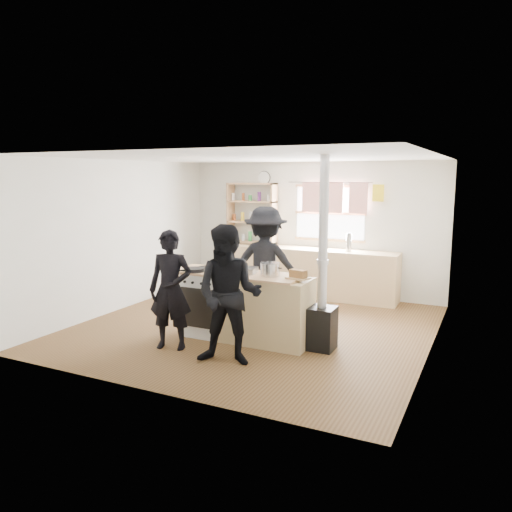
# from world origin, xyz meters

# --- Properties ---
(ground) EXTENTS (5.00, 5.00, 0.01)m
(ground) POSITION_xyz_m (0.00, 0.00, -0.01)
(ground) COLOR brown
(ground) RESTS_ON ground
(back_counter) EXTENTS (3.40, 0.55, 0.90)m
(back_counter) POSITION_xyz_m (0.00, 2.22, 0.45)
(back_counter) COLOR #D4B280
(back_counter) RESTS_ON ground
(shelving_unit) EXTENTS (1.00, 0.28, 1.20)m
(shelving_unit) POSITION_xyz_m (-1.20, 2.34, 1.51)
(shelving_unit) COLOR tan
(shelving_unit) RESTS_ON back_counter
(thermos) EXTENTS (0.10, 0.10, 0.31)m
(thermos) POSITION_xyz_m (0.80, 2.22, 1.06)
(thermos) COLOR silver
(thermos) RESTS_ON back_counter
(cooking_island) EXTENTS (1.97, 0.64, 0.93)m
(cooking_island) POSITION_xyz_m (0.14, -0.55, 0.47)
(cooking_island) COLOR white
(cooking_island) RESTS_ON ground
(skillet_greens) EXTENTS (0.38, 0.38, 0.05)m
(skillet_greens) POSITION_xyz_m (-0.56, -0.75, 0.96)
(skillet_greens) COLOR black
(skillet_greens) RESTS_ON cooking_island
(roast_tray) EXTENTS (0.37, 0.31, 0.08)m
(roast_tray) POSITION_xyz_m (0.10, -0.53, 0.97)
(roast_tray) COLOR silver
(roast_tray) RESTS_ON cooking_island
(stockpot_stove) EXTENTS (0.24, 0.24, 0.19)m
(stockpot_stove) POSITION_xyz_m (-0.28, -0.34, 1.02)
(stockpot_stove) COLOR silver
(stockpot_stove) RESTS_ON cooking_island
(stockpot_counter) EXTENTS (0.27, 0.27, 0.20)m
(stockpot_counter) POSITION_xyz_m (0.51, -0.56, 1.02)
(stockpot_counter) COLOR #B6B6B9
(stockpot_counter) RESTS_ON cooking_island
(bread_board) EXTENTS (0.32, 0.27, 0.12)m
(bread_board) POSITION_xyz_m (0.91, -0.58, 0.98)
(bread_board) COLOR tan
(bread_board) RESTS_ON cooking_island
(flue_heater) EXTENTS (0.35, 0.35, 2.50)m
(flue_heater) POSITION_xyz_m (1.20, -0.47, 0.64)
(flue_heater) COLOR black
(flue_heater) RESTS_ON ground
(person_near_left) EXTENTS (0.65, 0.52, 1.56)m
(person_near_left) POSITION_xyz_m (-0.58, -1.28, 0.78)
(person_near_left) COLOR black
(person_near_left) RESTS_ON ground
(person_near_right) EXTENTS (0.95, 0.81, 1.69)m
(person_near_right) POSITION_xyz_m (0.37, -1.44, 0.84)
(person_near_right) COLOR black
(person_near_right) RESTS_ON ground
(person_far) EXTENTS (1.27, 0.89, 1.79)m
(person_far) POSITION_xyz_m (0.02, 0.35, 0.89)
(person_far) COLOR black
(person_far) RESTS_ON ground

